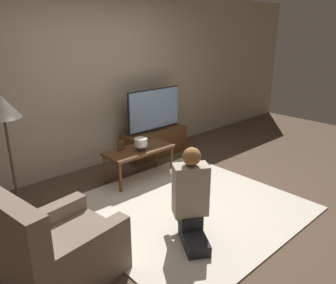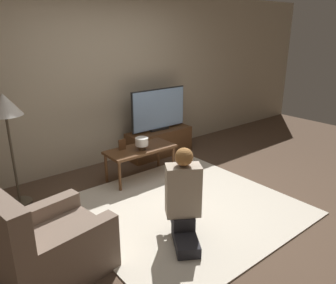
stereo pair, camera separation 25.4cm
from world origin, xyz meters
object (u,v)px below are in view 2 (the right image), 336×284
coffee_table (140,152)px  table_lamp (142,142)px  tv (159,110)px  floor_lamp (5,112)px  armchair (47,248)px  person_kneeling (183,196)px

coffee_table → table_lamp: 0.17m
tv → table_lamp: size_ratio=5.80×
floor_lamp → armchair: floor_lamp is taller
armchair → person_kneeling: 1.31m
armchair → person_kneeling: (1.25, -0.32, 0.20)m
tv → person_kneeling: bearing=-121.8°
tv → armchair: 3.08m
tv → armchair: bearing=-145.8°
floor_lamp → armchair: bearing=-96.4°
tv → floor_lamp: bearing=-174.1°
armchair → table_lamp: 2.06m
person_kneeling → floor_lamp: bearing=-26.7°
floor_lamp → person_kneeling: bearing=-58.6°
coffee_table → person_kneeling: size_ratio=1.03×
floor_lamp → table_lamp: floor_lamp is taller
floor_lamp → person_kneeling: floor_lamp is taller
person_kneeling → coffee_table: bearing=-76.7°
tv → person_kneeling: (-1.26, -2.02, -0.31)m
coffee_table → table_lamp: bearing=-102.0°
tv → coffee_table: size_ratio=1.06×
armchair → table_lamp: size_ratio=5.42×
table_lamp → tv: bearing=38.8°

